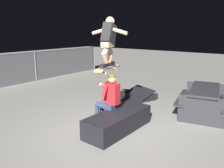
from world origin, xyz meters
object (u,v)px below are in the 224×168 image
(person_sitting_on_ledge, at_px, (109,97))
(picnic_table_back, at_px, (204,97))
(skateboard, at_px, (108,69))
(skater_airborne, at_px, (109,39))
(kicker_ramp, at_px, (134,97))
(ledge_box_main, at_px, (118,121))

(person_sitting_on_ledge, relative_size, picnic_table_back, 0.66)
(picnic_table_back, bearing_deg, person_sitting_on_ledge, 142.13)
(skateboard, distance_m, picnic_table_back, 2.82)
(skater_airborne, relative_size, kicker_ramp, 0.81)
(kicker_ramp, bearing_deg, person_sitting_on_ledge, -163.66)
(ledge_box_main, bearing_deg, person_sitting_on_ledge, 72.06)
(person_sitting_on_ledge, xyz_separation_m, skater_airborne, (0.06, 0.04, 1.36))
(person_sitting_on_ledge, height_order, skateboard, skateboard)
(kicker_ramp, bearing_deg, ledge_box_main, -156.07)
(ledge_box_main, relative_size, picnic_table_back, 0.92)
(picnic_table_back, bearing_deg, skater_airborne, 140.56)
(ledge_box_main, height_order, person_sitting_on_ledge, person_sitting_on_ledge)
(skateboard, relative_size, picnic_table_back, 0.53)
(skateboard, relative_size, skater_airborne, 0.93)
(skateboard, bearing_deg, ledge_box_main, -107.27)
(ledge_box_main, bearing_deg, skateboard, 72.73)
(person_sitting_on_ledge, bearing_deg, ledge_box_main, -107.94)
(skateboard, height_order, kicker_ramp, skateboard)
(skater_airborne, distance_m, picnic_table_back, 3.07)
(person_sitting_on_ledge, xyz_separation_m, kicker_ramp, (2.16, 0.63, -0.63))
(ledge_box_main, xyz_separation_m, skater_airborne, (0.18, 0.42, 1.84))
(person_sitting_on_ledge, height_order, picnic_table_back, person_sitting_on_ledge)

